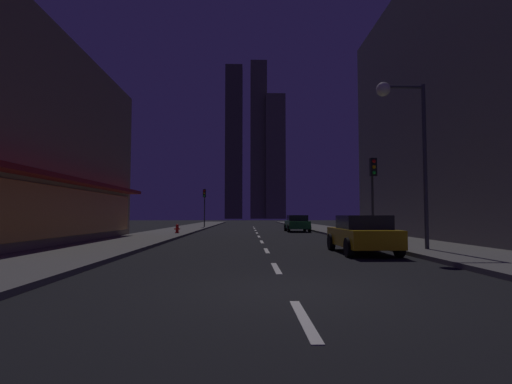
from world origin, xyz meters
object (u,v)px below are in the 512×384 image
at_px(car_parked_near, 362,234).
at_px(car_parked_far, 297,223).
at_px(fire_hydrant_far_left, 177,229).
at_px(traffic_light_near_right, 373,180).
at_px(traffic_light_far_left, 204,199).
at_px(street_lamp_right, 403,124).

distance_m(car_parked_near, car_parked_far, 19.34).
height_order(fire_hydrant_far_left, traffic_light_near_right, traffic_light_near_right).
distance_m(fire_hydrant_far_left, traffic_light_near_right, 15.01).
bearing_deg(traffic_light_far_left, car_parked_near, -72.05).
height_order(car_parked_far, street_lamp_right, street_lamp_right).
xyz_separation_m(car_parked_near, car_parked_far, (0.00, 19.34, 0.00)).
relative_size(traffic_light_near_right, traffic_light_far_left, 1.00).
xyz_separation_m(car_parked_far, traffic_light_near_right, (1.90, -14.93, 2.45)).
bearing_deg(fire_hydrant_far_left, car_parked_near, -55.41).
height_order(fire_hydrant_far_left, street_lamp_right, street_lamp_right).
relative_size(car_parked_near, car_parked_far, 1.00).
bearing_deg(fire_hydrant_far_left, traffic_light_near_right, -39.41).
height_order(traffic_light_far_left, street_lamp_right, street_lamp_right).
bearing_deg(traffic_light_far_left, car_parked_far, -43.87).
xyz_separation_m(car_parked_near, traffic_light_near_right, (1.90, 4.41, 2.45)).
xyz_separation_m(car_parked_far, fire_hydrant_far_left, (-9.50, -5.56, -0.29)).
distance_m(car_parked_near, traffic_light_near_right, 5.39).
bearing_deg(traffic_light_far_left, traffic_light_near_right, -65.08).
bearing_deg(traffic_light_far_left, street_lamp_right, -68.67).
bearing_deg(traffic_light_near_right, traffic_light_far_left, 114.92).
distance_m(car_parked_near, street_lamp_right, 4.68).
bearing_deg(street_lamp_right, car_parked_near, -172.55).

